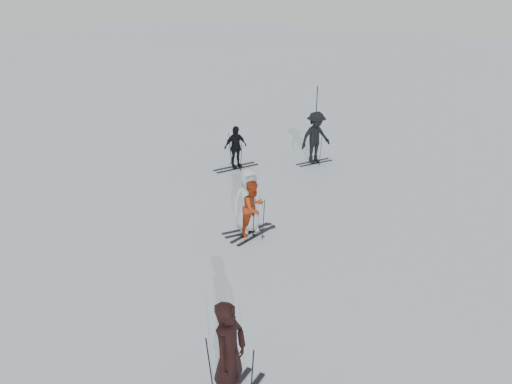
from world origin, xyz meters
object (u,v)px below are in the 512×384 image
(skier_near_dark, at_px, (230,357))
(piste_marker, at_px, (317,107))
(skier_uphill_left, at_px, (236,148))
(skier_uphill_far, at_px, (316,138))
(skier_grey, at_px, (249,201))
(skier_red, at_px, (253,209))

(skier_near_dark, bearing_deg, piste_marker, 18.32)
(skier_near_dark, bearing_deg, skier_uphill_left, 30.96)
(skier_near_dark, xyz_separation_m, skier_uphill_left, (-6.80, 8.95, -0.19))
(skier_near_dark, xyz_separation_m, piste_marker, (-7.10, 15.53, 0.02))
(piste_marker, bearing_deg, skier_uphill_far, -61.32)
(skier_near_dark, xyz_separation_m, skier_uphill_far, (-4.70, 11.14, 0.01))
(skier_uphill_far, bearing_deg, skier_near_dark, -132.27)
(skier_grey, distance_m, piste_marker, 11.04)
(skier_red, distance_m, skier_uphill_left, 5.34)
(skier_red, height_order, skier_uphill_left, skier_uphill_left)
(skier_near_dark, relative_size, skier_uphill_far, 0.99)
(skier_grey, height_order, skier_uphill_left, skier_grey)
(skier_near_dark, bearing_deg, skier_grey, 27.27)
(skier_near_dark, distance_m, skier_grey, 6.15)
(skier_red, relative_size, skier_grey, 0.85)
(skier_red, distance_m, skier_grey, 0.28)
(skier_uphill_left, height_order, skier_uphill_far, skier_uphill_far)
(piste_marker, bearing_deg, skier_red, -69.49)
(skier_red, bearing_deg, skier_uphill_left, 47.37)
(skier_uphill_left, bearing_deg, skier_red, -115.11)
(skier_grey, height_order, piste_marker, piste_marker)
(skier_uphill_left, relative_size, piste_marker, 0.79)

